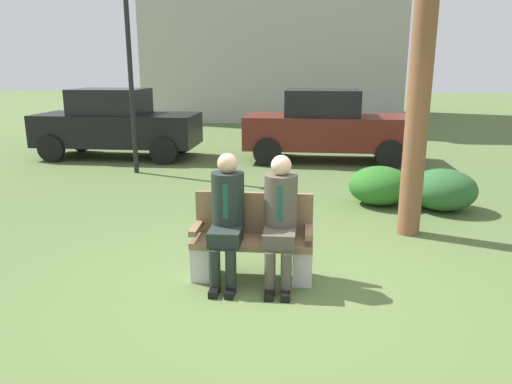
# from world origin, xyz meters

# --- Properties ---
(ground_plane) EXTENTS (80.00, 80.00, 0.00)m
(ground_plane) POSITION_xyz_m (0.00, 0.00, 0.00)
(ground_plane) COLOR #506736
(park_bench) EXTENTS (1.26, 0.44, 0.90)m
(park_bench) POSITION_xyz_m (-0.26, 0.35, 0.39)
(park_bench) COLOR brown
(park_bench) RESTS_ON ground
(seated_man_left) EXTENTS (0.34, 0.72, 1.35)m
(seated_man_left) POSITION_xyz_m (-0.51, 0.23, 0.75)
(seated_man_left) COLOR #1E2823
(seated_man_left) RESTS_ON ground
(seated_man_right) EXTENTS (0.34, 0.72, 1.34)m
(seated_man_right) POSITION_xyz_m (0.04, 0.23, 0.75)
(seated_man_right) COLOR #4C473D
(seated_man_right) RESTS_ON ground
(shrub_near_bench) EXTENTS (1.01, 0.93, 0.63)m
(shrub_near_bench) POSITION_xyz_m (1.51, 3.36, 0.32)
(shrub_near_bench) COLOR #296A22
(shrub_near_bench) RESTS_ON ground
(shrub_mid_lawn) EXTENTS (1.04, 0.95, 0.65)m
(shrub_mid_lawn) POSITION_xyz_m (2.45, 3.14, 0.33)
(shrub_mid_lawn) COLOR #2B5D2E
(shrub_mid_lawn) RESTS_ON ground
(parked_car_near) EXTENTS (3.91, 1.73, 1.68)m
(parked_car_near) POSITION_xyz_m (-4.34, 7.05, 0.84)
(parked_car_near) COLOR black
(parked_car_near) RESTS_ON ground
(parked_car_far) EXTENTS (3.92, 1.75, 1.68)m
(parked_car_far) POSITION_xyz_m (0.78, 7.10, 0.84)
(parked_car_far) COLOR #591E19
(parked_car_far) RESTS_ON ground
(street_lamp) EXTENTS (0.24, 0.24, 3.74)m
(street_lamp) POSITION_xyz_m (-3.29, 5.34, 2.28)
(street_lamp) COLOR black
(street_lamp) RESTS_ON ground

